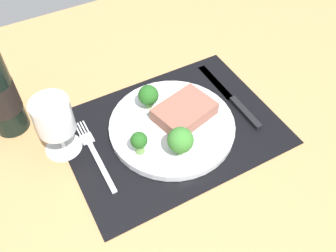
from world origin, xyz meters
The scene contains 10 objects.
ground_plane centered at (0.00, 0.00, -1.50)cm, with size 140.00×110.00×3.00cm, color tan.
placemat centered at (0.00, 0.00, 0.15)cm, with size 43.74×32.30×0.30cm, color black.
plate centered at (0.00, 0.00, 1.10)cm, with size 26.12×26.12×1.60cm, color silver.
steak centered at (3.22, 0.52, 3.38)cm, with size 11.76×8.47×2.97cm, color #8C5647.
broccoli_back_left centered at (-8.91, -3.19, 4.93)cm, with size 3.27×3.27×5.06cm.
broccoli_near_steak centered at (-2.27, -7.22, 5.70)cm, with size 5.03×5.03×6.39cm.
broccoli_center centered at (-1.99, 6.62, 5.24)cm, with size 4.34×4.34×5.60cm.
fork centered at (-16.64, 1.42, 0.55)cm, with size 2.40×19.20×0.50cm.
knife centered at (16.04, 0.53, 0.60)cm, with size 1.80×23.00×0.80cm.
wine_glass centered at (-21.45, 6.31, 8.60)cm, with size 7.32×7.32×13.01cm.
Camera 1 is at (-24.49, -42.91, 59.13)cm, focal length 39.13 mm.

